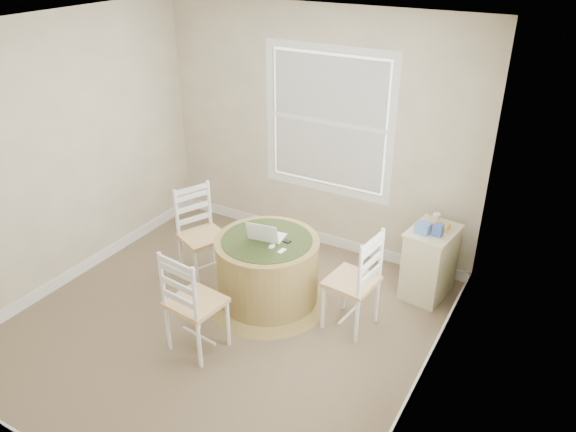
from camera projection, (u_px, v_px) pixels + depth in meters
The scene contains 14 objects.
room at pixel (243, 193), 4.58m from camera, with size 3.64×3.64×2.64m.
round_table at pixel (268, 269), 5.27m from camera, with size 1.15×1.15×0.69m.
chair_left at pixel (203, 236), 5.62m from camera, with size 0.42×0.40×0.95m, color white, non-canonical shape.
chair_near at pixel (196, 302), 4.64m from camera, with size 0.42×0.40×0.95m, color white, non-canonical shape.
chair_right at pixel (352, 281), 4.92m from camera, with size 0.42×0.40×0.95m, color white, non-canonical shape.
laptop at pixel (267, 236), 5.14m from camera, with size 0.34×0.31×0.21m.
mouse at pixel (272, 246), 5.01m from camera, with size 0.05×0.09×0.03m, color white.
phone at pixel (282, 251), 4.94m from camera, with size 0.04×0.09×0.02m, color #B7BABF.
keys at pixel (287, 242), 5.08m from camera, with size 0.06×0.05×0.03m, color black.
corner_chest at pixel (429, 262), 5.41m from camera, with size 0.47×0.59×0.72m.
tissue_box at pixel (424, 228), 5.17m from camera, with size 0.12×0.12×0.10m, color #537EBD.
box_yellow at pixel (440, 226), 5.24m from camera, with size 0.15×0.10×0.06m, color gold.
box_blue at pixel (438, 230), 5.12m from camera, with size 0.08×0.08×0.12m, color #3755A5.
cup_cream at pixel (436, 218), 5.35m from camera, with size 0.07×0.07×0.09m, color beige.
Camera 1 is at (2.54, -3.26, 3.24)m, focal length 35.00 mm.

